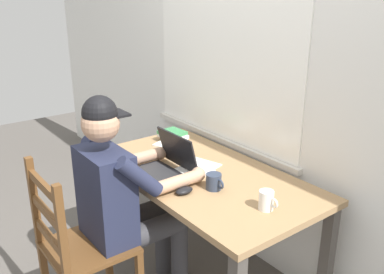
{
  "coord_description": "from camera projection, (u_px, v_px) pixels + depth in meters",
  "views": [
    {
      "loc": [
        1.73,
        -1.39,
        1.74
      ],
      "look_at": [
        -0.03,
        -0.05,
        0.94
      ],
      "focal_mm": 39.49,
      "sensor_mm": 36.0,
      "label": 1
    }
  ],
  "objects": [
    {
      "name": "paper_pile_back_corner",
      "position": [
        172.0,
        145.0,
        2.84
      ],
      "size": [
        0.25,
        0.23,
        0.01
      ],
      "primitive_type": "cube",
      "rotation": [
        0.0,
        0.0,
        0.37
      ],
      "color": "white",
      "rests_on": "desk"
    },
    {
      "name": "desk",
      "position": [
        202.0,
        187.0,
        2.46
      ],
      "size": [
        1.42,
        0.76,
        0.72
      ],
      "color": "#9E7A51",
      "rests_on": "ground"
    },
    {
      "name": "coffee_mug_dark",
      "position": [
        214.0,
        182.0,
        2.22
      ],
      "size": [
        0.12,
        0.08,
        0.09
      ],
      "color": "#2D384C",
      "rests_on": "desk"
    },
    {
      "name": "paper_pile_near_laptop",
      "position": [
        193.0,
        171.0,
        2.43
      ],
      "size": [
        0.21,
        0.21,
        0.01
      ],
      "primitive_type": "cube",
      "rotation": [
        0.0,
        0.0,
        0.11
      ],
      "color": "white",
      "rests_on": "desk"
    },
    {
      "name": "landscape_photo_print",
      "position": [
        200.0,
        164.0,
        2.54
      ],
      "size": [
        0.14,
        0.1,
        0.0
      ],
      "primitive_type": "cube",
      "rotation": [
        0.0,
        0.0,
        -0.08
      ],
      "color": "gold",
      "rests_on": "desk"
    },
    {
      "name": "wooden_chair",
      "position": [
        78.0,
        248.0,
        2.18
      ],
      "size": [
        0.42,
        0.42,
        0.94
      ],
      "color": "brown",
      "rests_on": "ground"
    },
    {
      "name": "seated_person",
      "position": [
        124.0,
        194.0,
        2.26
      ],
      "size": [
        0.5,
        0.6,
        1.25
      ],
      "color": "#232842",
      "rests_on": "ground"
    },
    {
      "name": "paper_pile_side",
      "position": [
        199.0,
        164.0,
        2.53
      ],
      "size": [
        0.27,
        0.22,
        0.01
      ],
      "primitive_type": "cube",
      "rotation": [
        0.0,
        0.0,
        0.29
      ],
      "color": "white",
      "rests_on": "desk"
    },
    {
      "name": "coffee_mug_white",
      "position": [
        267.0,
        200.0,
        2.02
      ],
      "size": [
        0.11,
        0.07,
        0.1
      ],
      "color": "white",
      "rests_on": "desk"
    },
    {
      "name": "computer_mouse",
      "position": [
        184.0,
        191.0,
        2.18
      ],
      "size": [
        0.06,
        0.1,
        0.03
      ],
      "primitive_type": "ellipsoid",
      "color": "black",
      "rests_on": "desk"
    },
    {
      "name": "laptop",
      "position": [
        165.0,
        165.0,
        2.4
      ],
      "size": [
        0.33,
        0.29,
        0.23
      ],
      "color": "black",
      "rests_on": "desk"
    },
    {
      "name": "book_stack_main",
      "position": [
        173.0,
        136.0,
        2.89
      ],
      "size": [
        0.2,
        0.16,
        0.08
      ],
      "color": "gray",
      "rests_on": "desk"
    },
    {
      "name": "back_wall",
      "position": [
        262.0,
        65.0,
        2.5
      ],
      "size": [
        6.0,
        0.08,
        2.6
      ],
      "color": "silver",
      "rests_on": "ground"
    }
  ]
}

